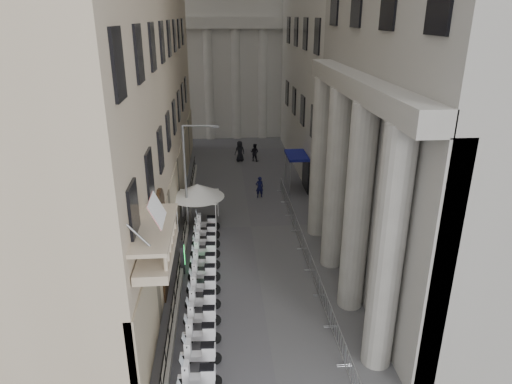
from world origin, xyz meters
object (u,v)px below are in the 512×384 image
(street_lamp, at_px, (189,170))
(info_kiosk, at_px, (182,258))
(security_tent, at_px, (196,190))
(pedestrian_b, at_px, (255,152))
(pedestrian_a, at_px, (260,187))

(street_lamp, relative_size, info_kiosk, 4.34)
(security_tent, distance_m, pedestrian_b, 14.94)
(street_lamp, bearing_deg, security_tent, 77.82)
(info_kiosk, bearing_deg, pedestrian_b, 69.22)
(security_tent, distance_m, street_lamp, 2.07)
(info_kiosk, xyz_separation_m, pedestrian_b, (5.57, 20.18, 0.04))
(security_tent, relative_size, street_lamp, 0.50)
(street_lamp, height_order, pedestrian_b, street_lamp)
(pedestrian_b, bearing_deg, security_tent, 97.83)
(info_kiosk, bearing_deg, security_tent, 79.16)
(street_lamp, xyz_separation_m, info_kiosk, (-0.24, -5.16, -3.37))
(pedestrian_b, bearing_deg, pedestrian_a, 115.34)
(security_tent, relative_size, pedestrian_a, 2.11)
(street_lamp, height_order, pedestrian_a, street_lamp)
(street_lamp, height_order, info_kiosk, street_lamp)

